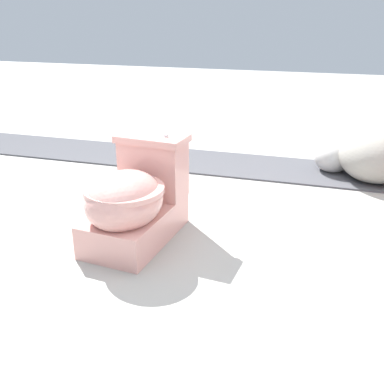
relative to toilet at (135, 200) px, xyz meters
The scene contains 5 objects.
ground_plane 0.23m from the toilet, ahead, with size 14.00×14.00×0.00m, color #A8A59E.
gravel_strip 1.42m from the toilet, 159.21° to the left, with size 0.56×8.00×0.01m, color #4C4C51.
toilet is the anchor object (origin of this frame).
boulder_near 1.69m from the toilet, 144.88° to the left, with size 0.29×0.26×0.22m, color #B7B2AD.
boulder_far 1.76m from the toilet, 135.24° to the left, with size 0.50×0.47×0.34m, color gray.
Camera 1 is at (1.84, 0.86, 1.12)m, focal length 42.00 mm.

